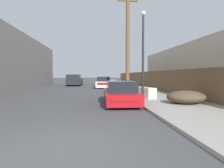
{
  "coord_description": "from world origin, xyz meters",
  "views": [
    {
      "loc": [
        0.75,
        -3.76,
        1.66
      ],
      "look_at": [
        2.13,
        9.61,
        0.98
      ],
      "focal_mm": 28.0,
      "sensor_mm": 36.0,
      "label": 1
    }
  ],
  "objects_px": {
    "utility_pole": "(128,41)",
    "brush_pile": "(186,97)",
    "parked_sports_car_red": "(120,93)",
    "car_parked_mid": "(104,83)",
    "discarded_fridge": "(145,92)",
    "street_lamp": "(143,50)",
    "pickup_truck": "(75,80)",
    "car_parked_far": "(103,81)"
  },
  "relations": [
    {
      "from": "utility_pole",
      "to": "brush_pile",
      "type": "relative_size",
      "value": 4.33
    },
    {
      "from": "discarded_fridge",
      "to": "street_lamp",
      "type": "height_order",
      "value": "street_lamp"
    },
    {
      "from": "car_parked_mid",
      "to": "brush_pile",
      "type": "distance_m",
      "value": 14.37
    },
    {
      "from": "parked_sports_car_red",
      "to": "pickup_truck",
      "type": "height_order",
      "value": "pickup_truck"
    },
    {
      "from": "pickup_truck",
      "to": "brush_pile",
      "type": "xyz_separation_m",
      "value": [
        8.02,
        -19.1,
        -0.41
      ]
    },
    {
      "from": "parked_sports_car_red",
      "to": "pickup_truck",
      "type": "bearing_deg",
      "value": 106.03
    },
    {
      "from": "parked_sports_car_red",
      "to": "pickup_truck",
      "type": "distance_m",
      "value": 18.57
    },
    {
      "from": "car_parked_far",
      "to": "brush_pile",
      "type": "relative_size",
      "value": 2.04
    },
    {
      "from": "utility_pole",
      "to": "street_lamp",
      "type": "xyz_separation_m",
      "value": [
        -0.27,
        -5.97,
        -1.68
      ]
    },
    {
      "from": "utility_pole",
      "to": "car_parked_mid",
      "type": "bearing_deg",
      "value": 103.98
    },
    {
      "from": "car_parked_far",
      "to": "street_lamp",
      "type": "distance_m",
      "value": 23.11
    },
    {
      "from": "discarded_fridge",
      "to": "utility_pole",
      "type": "relative_size",
      "value": 0.2
    },
    {
      "from": "car_parked_mid",
      "to": "parked_sports_car_red",
      "type": "bearing_deg",
      "value": -84.52
    },
    {
      "from": "car_parked_mid",
      "to": "discarded_fridge",
      "type": "bearing_deg",
      "value": -74.56
    },
    {
      "from": "car_parked_far",
      "to": "brush_pile",
      "type": "bearing_deg",
      "value": -78.37
    },
    {
      "from": "discarded_fridge",
      "to": "utility_pole",
      "type": "height_order",
      "value": "utility_pole"
    },
    {
      "from": "car_parked_mid",
      "to": "brush_pile",
      "type": "bearing_deg",
      "value": -70.71
    },
    {
      "from": "car_parked_mid",
      "to": "car_parked_far",
      "type": "bearing_deg",
      "value": 92.03
    },
    {
      "from": "utility_pole",
      "to": "street_lamp",
      "type": "bearing_deg",
      "value": -92.6
    },
    {
      "from": "parked_sports_car_red",
      "to": "discarded_fridge",
      "type": "bearing_deg",
      "value": 39.66
    },
    {
      "from": "pickup_truck",
      "to": "utility_pole",
      "type": "relative_size",
      "value": 0.62
    },
    {
      "from": "brush_pile",
      "to": "discarded_fridge",
      "type": "bearing_deg",
      "value": 119.73
    },
    {
      "from": "parked_sports_car_red",
      "to": "car_parked_far",
      "type": "distance_m",
      "value": 22.59
    },
    {
      "from": "utility_pole",
      "to": "discarded_fridge",
      "type": "bearing_deg",
      "value": -83.95
    },
    {
      "from": "brush_pile",
      "to": "car_parked_mid",
      "type": "bearing_deg",
      "value": 104.99
    },
    {
      "from": "car_parked_far",
      "to": "street_lamp",
      "type": "xyz_separation_m",
      "value": [
        1.13,
        -22.95,
        2.48
      ]
    },
    {
      "from": "street_lamp",
      "to": "brush_pile",
      "type": "xyz_separation_m",
      "value": [
        2.2,
        -0.75,
        -2.6
      ]
    },
    {
      "from": "car_parked_mid",
      "to": "brush_pile",
      "type": "height_order",
      "value": "car_parked_mid"
    },
    {
      "from": "pickup_truck",
      "to": "brush_pile",
      "type": "bearing_deg",
      "value": 114.31
    },
    {
      "from": "street_lamp",
      "to": "brush_pile",
      "type": "bearing_deg",
      "value": -18.77
    },
    {
      "from": "discarded_fridge",
      "to": "pickup_truck",
      "type": "height_order",
      "value": "pickup_truck"
    },
    {
      "from": "car_parked_mid",
      "to": "car_parked_far",
      "type": "relative_size",
      "value": 1.11
    },
    {
      "from": "car_parked_mid",
      "to": "car_parked_far",
      "type": "xyz_separation_m",
      "value": [
        0.39,
        9.82,
        -0.07
      ]
    },
    {
      "from": "discarded_fridge",
      "to": "car_parked_far",
      "type": "bearing_deg",
      "value": 77.2
    },
    {
      "from": "car_parked_mid",
      "to": "utility_pole",
      "type": "relative_size",
      "value": 0.52
    },
    {
      "from": "pickup_truck",
      "to": "car_parked_far",
      "type": "bearing_deg",
      "value": -134.03
    },
    {
      "from": "car_parked_far",
      "to": "utility_pole",
      "type": "xyz_separation_m",
      "value": [
        1.4,
        -16.99,
        4.15
      ]
    },
    {
      "from": "parked_sports_car_red",
      "to": "street_lamp",
      "type": "height_order",
      "value": "street_lamp"
    },
    {
      "from": "parked_sports_car_red",
      "to": "car_parked_mid",
      "type": "height_order",
      "value": "car_parked_mid"
    },
    {
      "from": "parked_sports_car_red",
      "to": "brush_pile",
      "type": "xyz_separation_m",
      "value": [
        3.45,
        -1.11,
        -0.12
      ]
    },
    {
      "from": "discarded_fridge",
      "to": "utility_pole",
      "type": "distance_m",
      "value": 5.93
    },
    {
      "from": "utility_pole",
      "to": "brush_pile",
      "type": "height_order",
      "value": "utility_pole"
    }
  ]
}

